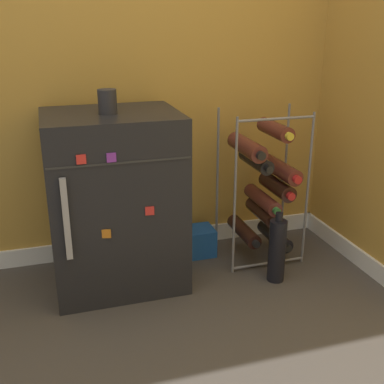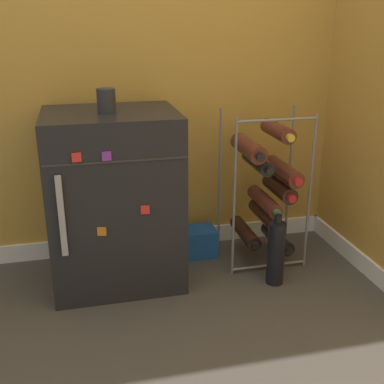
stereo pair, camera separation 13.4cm
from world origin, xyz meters
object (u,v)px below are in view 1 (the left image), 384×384
at_px(wine_rack, 265,185).
at_px(soda_box, 194,242).
at_px(fridge_top_cup, 107,102).
at_px(loose_bottle_floor, 277,250).
at_px(mini_fridge, 115,201).

relative_size(wine_rack, soda_box, 3.77).
bearing_deg(fridge_top_cup, loose_bottle_floor, -15.87).
height_order(mini_fridge, loose_bottle_floor, mini_fridge).
xyz_separation_m(mini_fridge, soda_box, (0.41, 0.14, -0.32)).
height_order(soda_box, fridge_top_cup, fridge_top_cup).
xyz_separation_m(fridge_top_cup, loose_bottle_floor, (0.71, -0.20, -0.68)).
xyz_separation_m(wine_rack, loose_bottle_floor, (-0.04, -0.24, -0.23)).
xyz_separation_m(mini_fridge, loose_bottle_floor, (0.70, -0.22, -0.24)).
bearing_deg(fridge_top_cup, wine_rack, 2.77).
relative_size(wine_rack, loose_bottle_floor, 2.23).
distance_m(wine_rack, loose_bottle_floor, 0.33).
distance_m(soda_box, loose_bottle_floor, 0.47).
height_order(soda_box, loose_bottle_floor, loose_bottle_floor).
distance_m(wine_rack, soda_box, 0.47).
bearing_deg(mini_fridge, soda_box, 18.38).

